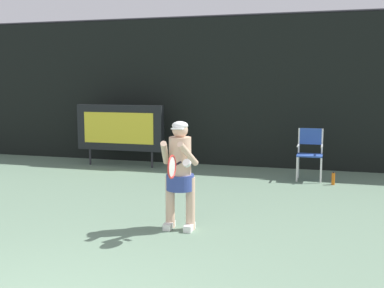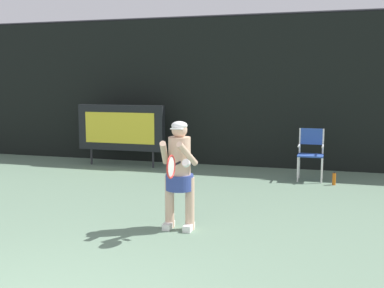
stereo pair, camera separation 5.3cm
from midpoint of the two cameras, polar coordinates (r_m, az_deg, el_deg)
The scene contains 6 objects.
backdrop_screen at distance 11.70m, azimuth 4.13°, elevation 6.24°, with size 18.00×0.12×3.66m.
scoreboard at distance 11.70m, azimuth -8.75°, elevation 1.94°, with size 2.20×0.21×1.50m.
umpire_chair at distance 10.30m, azimuth 13.79°, elevation -0.80°, with size 0.52×0.44×1.08m.
water_bottle at distance 10.01m, azimuth 16.40°, elevation -4.01°, with size 0.07×0.07×0.27m.
tennis_player at distance 6.65m, azimuth -1.68°, elevation -3.14°, with size 0.53×0.60×1.53m.
tennis_racket at distance 6.16m, azimuth -2.61°, elevation -2.71°, with size 0.03×0.60×0.31m.
Camera 1 is at (2.41, -2.95, 2.08)m, focal length 44.57 mm.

